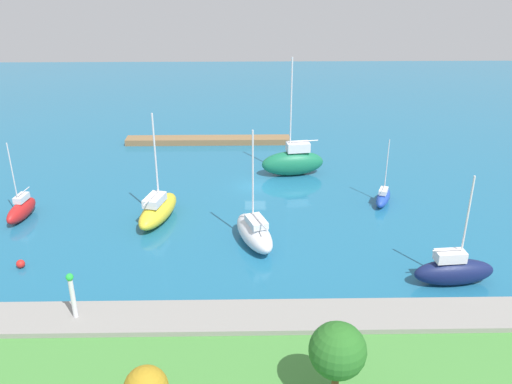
# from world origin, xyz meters

# --- Properties ---
(water) EXTENTS (160.00, 160.00, 0.00)m
(water) POSITION_xyz_m (0.00, 0.00, 0.00)
(water) COLOR #1E668C
(water) RESTS_ON ground
(pier_dock) EXTENTS (24.08, 2.51, 0.86)m
(pier_dock) POSITION_xyz_m (6.67, -16.25, 0.43)
(pier_dock) COLOR olive
(pier_dock) RESTS_ON ground
(breakwater) EXTENTS (73.26, 3.87, 1.27)m
(breakwater) POSITION_xyz_m (0.00, 26.86, 0.64)
(breakwater) COLOR gray
(breakwater) RESTS_ON ground
(harbor_beacon) EXTENTS (0.56, 0.56, 3.73)m
(harbor_beacon) POSITION_xyz_m (13.78, 26.86, 3.42)
(harbor_beacon) COLOR silver
(harbor_beacon) RESTS_ON breakwater
(park_tree_center) EXTENTS (3.44, 3.44, 5.57)m
(park_tree_center) POSITION_xyz_m (-4.24, 34.98, 4.69)
(park_tree_center) COLOR brown
(park_tree_center) RESTS_ON shoreline_park
(sailboat_blue_lone_south) EXTENTS (3.08, 4.87, 7.49)m
(sailboat_blue_lone_south) POSITION_xyz_m (-14.28, 5.05, 0.82)
(sailboat_blue_lone_south) COLOR #2347B2
(sailboat_blue_lone_south) RESTS_ON water
(sailboat_yellow_east_end) EXTENTS (4.53, 8.35, 11.56)m
(sailboat_yellow_east_end) POSITION_xyz_m (10.36, 8.83, 1.29)
(sailboat_yellow_east_end) COLOR yellow
(sailboat_yellow_east_end) RESTS_ON water
(sailboat_white_west_end) EXTENTS (4.77, 7.70, 11.47)m
(sailboat_white_west_end) POSITION_xyz_m (0.32, 14.05, 1.33)
(sailboat_white_west_end) COLOR white
(sailboat_white_west_end) RESTS_ON water
(sailboat_red_off_beacon) EXTENTS (2.25, 5.49, 8.57)m
(sailboat_red_off_beacon) POSITION_xyz_m (24.89, 8.05, 1.06)
(sailboat_red_off_beacon) COLOR red
(sailboat_red_off_beacon) RESTS_ON water
(sailboat_navy_by_breakwater) EXTENTS (7.12, 2.70, 9.97)m
(sailboat_navy_by_breakwater) POSITION_xyz_m (-16.49, 21.12, 1.30)
(sailboat_navy_by_breakwater) COLOR #141E4C
(sailboat_navy_by_breakwater) RESTS_ON water
(sailboat_green_far_north) EXTENTS (8.17, 3.80, 14.79)m
(sailboat_green_far_north) POSITION_xyz_m (-4.82, -3.72, 1.76)
(sailboat_green_far_north) COLOR #19724C
(sailboat_green_far_north) RESTS_ON water
(mooring_buoy_red) EXTENTS (0.77, 0.77, 0.77)m
(mooring_buoy_red) POSITION_xyz_m (21.40, 17.89, 0.39)
(mooring_buoy_red) COLOR red
(mooring_buoy_red) RESTS_ON water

